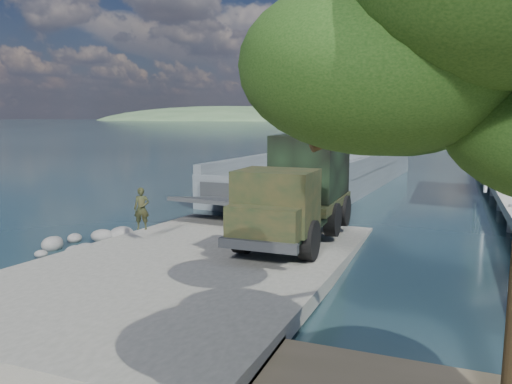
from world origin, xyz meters
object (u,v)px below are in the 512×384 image
at_px(military_truck, 301,187).
at_px(overhang_tree, 503,74).
at_px(landing_craft, 328,176).
at_px(soldier, 142,218).

xyz_separation_m(military_truck, overhang_tree, (6.47, -11.72, 3.57)).
bearing_deg(landing_craft, overhang_tree, -67.84).
relative_size(landing_craft, overhang_tree, 3.85).
xyz_separation_m(landing_craft, soldier, (-2.69, -22.28, 0.60)).
distance_m(soldier, overhang_tree, 16.18).
distance_m(landing_craft, military_truck, 19.93).
bearing_deg(soldier, military_truck, 1.45).
xyz_separation_m(landing_craft, military_truck, (3.39, -19.55, 1.85)).
bearing_deg(soldier, overhang_tree, -58.34).
bearing_deg(military_truck, overhang_tree, -61.20).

